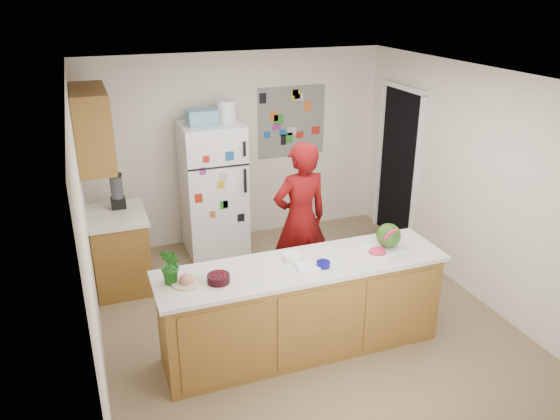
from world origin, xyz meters
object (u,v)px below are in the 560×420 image
object	(u,v)px
refrigerator	(213,189)
watermelon	(388,236)
person	(300,220)
cherry_bowl	(219,278)

from	to	relation	value
refrigerator	watermelon	size ratio (longest dim) A/B	7.21
refrigerator	person	bearing A→B (deg)	-64.61
watermelon	person	bearing A→B (deg)	116.03
refrigerator	watermelon	bearing A→B (deg)	-64.34
refrigerator	person	world-z (taller)	person
refrigerator	cherry_bowl	world-z (taller)	refrigerator
person	cherry_bowl	xyz separation A→B (m)	(-1.19, -1.08, 0.08)
refrigerator	cherry_bowl	distance (m)	2.50
watermelon	cherry_bowl	world-z (taller)	watermelon
person	watermelon	size ratio (longest dim) A/B	7.46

